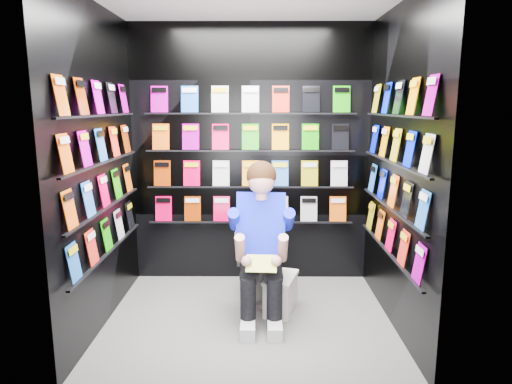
{
  "coord_description": "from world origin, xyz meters",
  "views": [
    {
      "loc": [
        0.09,
        -3.62,
        1.79
      ],
      "look_at": [
        0.06,
        0.15,
        1.08
      ],
      "focal_mm": 32.0,
      "sensor_mm": 36.0,
      "label": 1
    }
  ],
  "objects": [
    {
      "name": "longbox",
      "position": [
        0.28,
        0.17,
        0.15
      ],
      "size": [
        0.32,
        0.44,
        0.3
      ],
      "primitive_type": "cube",
      "rotation": [
        0.0,
        0.0,
        -0.29
      ],
      "color": "white",
      "rests_on": "floor"
    },
    {
      "name": "toilet",
      "position": [
        0.11,
        0.52,
        0.37
      ],
      "size": [
        0.47,
        0.77,
        0.73
      ],
      "primitive_type": "imported",
      "rotation": [
        0.0,
        0.0,
        3.08
      ],
      "color": "white",
      "rests_on": "floor"
    },
    {
      "name": "longbox_lid",
      "position": [
        0.28,
        0.17,
        0.31
      ],
      "size": [
        0.35,
        0.47,
        0.03
      ],
      "primitive_type": "cube",
      "rotation": [
        0.0,
        0.0,
        -0.29
      ],
      "color": "white",
      "rests_on": "longbox"
    },
    {
      "name": "reader",
      "position": [
        0.11,
        0.14,
        0.79
      ],
      "size": [
        0.6,
        0.84,
        1.49
      ],
      "primitive_type": null,
      "rotation": [
        0.0,
        0.0,
        -0.06
      ],
      "color": "#0A14C6",
      "rests_on": "toilet"
    },
    {
      "name": "comics_right",
      "position": [
        1.17,
        0.0,
        1.31
      ],
      "size": [
        0.06,
        1.7,
        1.37
      ],
      "primitive_type": null,
      "color": "red",
      "rests_on": "wall_right"
    },
    {
      "name": "comics_left",
      "position": [
        -1.17,
        0.0,
        1.31
      ],
      "size": [
        0.06,
        1.7,
        1.37
      ],
      "primitive_type": null,
      "color": "red",
      "rests_on": "wall_left"
    },
    {
      "name": "wall_front",
      "position": [
        0.0,
        -1.0,
        1.3
      ],
      "size": [
        2.4,
        0.04,
        2.6
      ],
      "primitive_type": "cube",
      "color": "black",
      "rests_on": "floor"
    },
    {
      "name": "held_comic",
      "position": [
        0.11,
        -0.21,
        0.58
      ],
      "size": [
        0.25,
        0.16,
        0.1
      ],
      "primitive_type": "cube",
      "rotation": [
        -0.96,
        0.0,
        -0.06
      ],
      "color": "green",
      "rests_on": "reader"
    },
    {
      "name": "floor",
      "position": [
        0.0,
        0.0,
        0.0
      ],
      "size": [
        2.4,
        2.4,
        0.0
      ],
      "primitive_type": "plane",
      "color": "slate",
      "rests_on": "ground"
    },
    {
      "name": "wall_right",
      "position": [
        1.2,
        0.0,
        1.3
      ],
      "size": [
        0.04,
        2.0,
        2.6
      ],
      "primitive_type": "cube",
      "color": "black",
      "rests_on": "floor"
    },
    {
      "name": "wall_left",
      "position": [
        -1.2,
        0.0,
        1.3
      ],
      "size": [
        0.04,
        2.0,
        2.6
      ],
      "primitive_type": "cube",
      "color": "black",
      "rests_on": "floor"
    },
    {
      "name": "wall_back",
      "position": [
        0.0,
        1.0,
        1.3
      ],
      "size": [
        2.4,
        0.04,
        2.6
      ],
      "primitive_type": "cube",
      "color": "black",
      "rests_on": "floor"
    },
    {
      "name": "comics_back",
      "position": [
        0.0,
        0.97,
        1.31
      ],
      "size": [
        2.1,
        0.06,
        1.37
      ],
      "primitive_type": null,
      "color": "red",
      "rests_on": "wall_back"
    }
  ]
}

